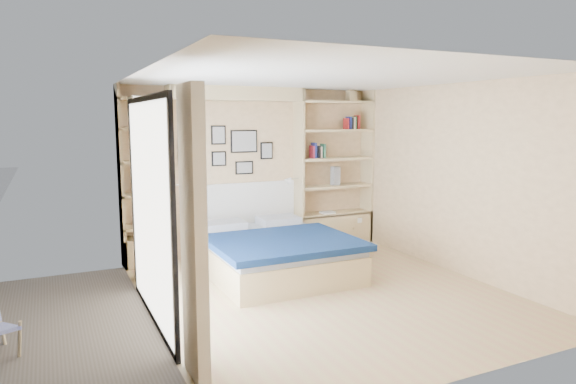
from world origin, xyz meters
name	(u,v)px	position (x,y,z in m)	size (l,w,h in m)	color
ground	(323,293)	(0.00, 0.00, 0.00)	(4.50, 4.50, 0.00)	tan
room_shell	(246,189)	(-0.39, 1.52, 1.08)	(4.50, 4.50, 4.50)	#E1BB8A
bed	(272,252)	(-0.22, 1.01, 0.28)	(1.80, 2.35, 1.07)	tan
photo_gallery	(225,148)	(-0.45, 2.22, 1.60)	(1.48, 0.02, 0.82)	black
reading_lamps	(240,183)	(-0.30, 2.00, 1.10)	(1.92, 0.12, 0.15)	silver
shelf_decor	(320,141)	(1.08, 2.07, 1.69)	(3.51, 0.23, 2.03)	#A1273B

